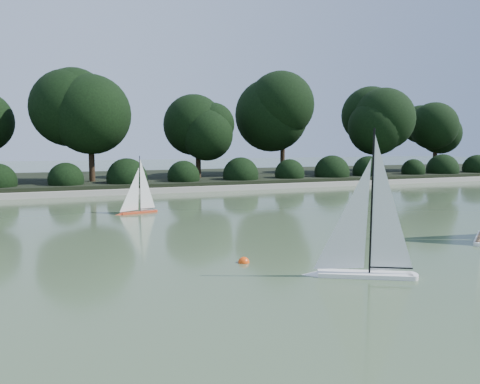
# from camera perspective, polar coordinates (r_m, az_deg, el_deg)

# --- Properties ---
(ground) EXTENTS (80.00, 80.00, 0.00)m
(ground) POSITION_cam_1_polar(r_m,az_deg,el_deg) (7.58, 12.15, -6.66)
(ground) COLOR #324127
(ground) RESTS_ON ground
(pond_coping) EXTENTS (40.00, 0.35, 0.18)m
(pond_coping) POSITION_cam_1_polar(r_m,az_deg,el_deg) (15.78, -6.13, 0.33)
(pond_coping) COLOR gray
(pond_coping) RESTS_ON ground
(far_bank) EXTENTS (40.00, 8.00, 0.30)m
(far_bank) POSITION_cam_1_polar(r_m,az_deg,el_deg) (19.65, -9.19, 1.59)
(far_bank) COLOR black
(far_bank) RESTS_ON ground
(tree_line) EXTENTS (26.31, 3.93, 4.39)m
(tree_line) POSITION_cam_1_polar(r_m,az_deg,el_deg) (18.41, -4.49, 9.11)
(tree_line) COLOR black
(tree_line) RESTS_ON ground
(shrub_hedge) EXTENTS (29.10, 1.10, 1.10)m
(shrub_hedge) POSITION_cam_1_polar(r_m,az_deg,el_deg) (16.62, -6.96, 1.86)
(shrub_hedge) COLOR black
(shrub_hedge) RESTS_ON ground
(sailboat_white_a) EXTENTS (1.33, 0.84, 1.94)m
(sailboat_white_a) POSITION_cam_1_polar(r_m,az_deg,el_deg) (5.97, 13.99, -7.17)
(sailboat_white_a) COLOR white
(sailboat_white_a) RESTS_ON ground
(sailboat_orange) EXTENTS (1.04, 0.39, 1.43)m
(sailboat_orange) POSITION_cam_1_polar(r_m,az_deg,el_deg) (11.18, -12.65, -1.43)
(sailboat_orange) COLOR red
(sailboat_orange) RESTS_ON ground
(race_buoy) EXTENTS (0.16, 0.16, 0.16)m
(race_buoy) POSITION_cam_1_polar(r_m,az_deg,el_deg) (6.52, 0.46, -8.60)
(race_buoy) COLOR #E7450C
(race_buoy) RESTS_ON ground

